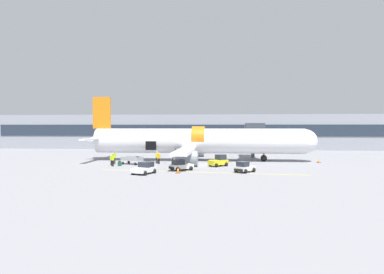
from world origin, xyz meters
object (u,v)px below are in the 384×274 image
ground_crew_driver (113,160)px  ground_crew_supervisor (159,158)px  baggage_tug_spare (181,166)px  baggage_tug_rear (144,169)px  baggage_cart_loading (133,160)px  airplane (196,141)px  ground_crew_helper (157,157)px  ground_crew_loader_b (114,158)px  baggage_tug_mid (244,168)px  suitcase_on_tarmac_upright (120,164)px  baggage_tug_lead (219,161)px  ground_crew_loader_a (111,160)px

ground_crew_driver → ground_crew_supervisor: size_ratio=1.05×
baggage_tug_spare → baggage_tug_rear: bearing=-137.3°
baggage_tug_rear → baggage_cart_loading: (-4.00, 9.69, -0.03)m
airplane → baggage_tug_rear: (-4.81, -15.83, -2.53)m
airplane → ground_crew_helper: airplane is taller
baggage_tug_rear → baggage_cart_loading: size_ratio=0.84×
airplane → ground_crew_loader_b: size_ratio=20.65×
ground_crew_loader_b → ground_crew_helper: size_ratio=1.02×
baggage_tug_mid → suitcase_on_tarmac_upright: bearing=163.5°
ground_crew_driver → ground_crew_helper: ground_crew_helper is taller
ground_crew_driver → suitcase_on_tarmac_upright: bearing=24.9°
airplane → ground_crew_supervisor: airplane is taller
baggage_tug_rear → suitcase_on_tarmac_upright: baggage_tug_rear is taller
airplane → ground_crew_helper: bearing=-145.8°
ground_crew_helper → baggage_tug_lead: bearing=-19.9°
baggage_tug_spare → ground_crew_loader_b: ground_crew_loader_b is taller
ground_crew_loader_a → ground_crew_driver: 1.35m
baggage_tug_rear → ground_crew_loader_b: 12.06m
airplane → baggage_tug_mid: bearing=-62.5°
airplane → ground_crew_loader_b: bearing=-153.1°
baggage_cart_loading → ground_crew_helper: bearing=36.0°
baggage_tug_rear → ground_crew_supervisor: bearing=92.0°
baggage_tug_spare → suitcase_on_tarmac_upright: baggage_tug_spare is taller
ground_crew_driver → baggage_cart_loading: bearing=50.2°
baggage_cart_loading → baggage_tug_mid: bearing=-24.8°
baggage_tug_mid → baggage_cart_loading: (-15.80, 7.29, 0.01)m
baggage_tug_mid → ground_crew_loader_a: size_ratio=1.80×
ground_crew_supervisor → baggage_tug_lead: bearing=-14.5°
baggage_tug_rear → baggage_tug_spare: bearing=42.7°
baggage_tug_lead → baggage_tug_rear: size_ratio=0.86×
baggage_cart_loading → suitcase_on_tarmac_upright: bearing=-120.7°
airplane → ground_crew_loader_a: airplane is taller
baggage_tug_lead → baggage_tug_spare: size_ratio=0.92×
baggage_tug_rear → baggage_tug_spare: (3.84, 3.55, -0.01)m
airplane → baggage_cart_loading: airplane is taller
airplane → suitcase_on_tarmac_upright: 13.44m
baggage_tug_mid → ground_crew_helper: bearing=142.9°
suitcase_on_tarmac_upright → baggage_tug_mid: bearing=-16.5°
baggage_tug_lead → baggage_tug_mid: size_ratio=1.04×
baggage_tug_rear → ground_crew_driver: 9.40m
baggage_cart_loading → ground_crew_driver: size_ratio=2.31×
ground_crew_driver → suitcase_on_tarmac_upright: size_ratio=2.37×
baggage_tug_lead → suitcase_on_tarmac_upright: baggage_tug_lead is taller
baggage_tug_lead → baggage_tug_spare: bearing=-133.8°
baggage_cart_loading → suitcase_on_tarmac_upright: size_ratio=5.48×
ground_crew_supervisor → suitcase_on_tarmac_upright: bearing=-145.6°
airplane → suitcase_on_tarmac_upright: size_ratio=51.19×
ground_crew_loader_a → baggage_tug_rear: bearing=-50.7°
baggage_tug_lead → ground_crew_helper: (-9.50, 3.44, 0.26)m
baggage_tug_lead → baggage_tug_spare: baggage_tug_lead is taller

